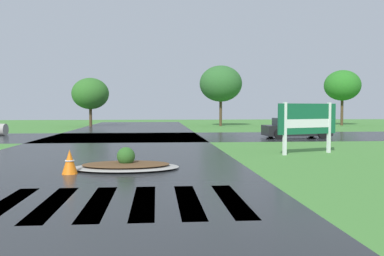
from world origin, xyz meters
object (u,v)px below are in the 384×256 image
Objects in this scene: median_island at (126,165)px; car_blue_compact at (295,128)px; estate_billboard at (308,121)px; traffic_cone at (70,162)px.

median_island is 15.47m from car_blue_compact.
estate_billboard reaches higher than car_blue_compact.
car_blue_compact is 17.08m from traffic_cone.
car_blue_compact is (9.46, 12.23, 0.47)m from median_island.
estate_billboard is 0.84× the size of median_island.
median_island is 4.69× the size of traffic_cone.
traffic_cone reaches higher than median_island.
estate_billboard is at bearing 27.22° from median_island.
car_blue_compact is at bearing 49.92° from traffic_cone.
median_island is 1.76m from traffic_cone.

